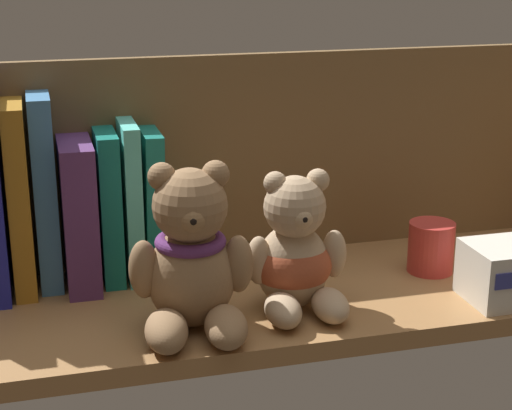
{
  "coord_description": "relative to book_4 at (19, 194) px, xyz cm",
  "views": [
    {
      "loc": [
        -24.53,
        -79.88,
        38.5
      ],
      "look_at": [
        -2.92,
        0.0,
        12.14
      ],
      "focal_mm": 58.96,
      "sensor_mm": 36.0,
      "label": 1
    }
  ],
  "objects": [
    {
      "name": "shelf_board",
      "position": [
        26.6,
        -10.03,
        -11.24
      ],
      "size": [
        83.24,
        24.55,
        2.0
      ],
      "primitive_type": "cube",
      "color": "#9E7042",
      "rests_on": "ground"
    },
    {
      "name": "shelf_back_panel",
      "position": [
        26.6,
        2.85,
        0.76
      ],
      "size": [
        85.64,
        1.2,
        26.0
      ],
      "primitive_type": "cube",
      "color": "brown",
      "rests_on": "ground"
    },
    {
      "name": "book_4",
      "position": [
        0.0,
        0.0,
        0.0
      ],
      "size": [
        2.23,
        12.08,
        20.48
      ],
      "primitive_type": "cube",
      "color": "#AB731F",
      "rests_on": "shelf_board"
    },
    {
      "name": "book_5",
      "position": [
        2.7,
        0.0,
        0.29
      ],
      "size": [
        2.35,
        9.28,
        21.06
      ],
      "primitive_type": "cube",
      "color": "teal",
      "rests_on": "shelf_board"
    },
    {
      "name": "book_6",
      "position": [
        6.05,
        0.0,
        -2.16
      ],
      "size": [
        3.52,
        13.91,
        16.15
      ],
      "primitive_type": "cube",
      "color": "#563069",
      "rests_on": "shelf_board"
    },
    {
      "name": "book_7",
      "position": [
        9.35,
        0.0,
        -1.84
      ],
      "size": [
        2.27,
        10.02,
        16.79
      ],
      "primitive_type": "cube",
      "rotation": [
        0.0,
        -0.0,
        0.0
      ],
      "color": "#137367",
      "rests_on": "shelf_board"
    },
    {
      "name": "book_8",
      "position": [
        11.77,
        0.0,
        -1.39
      ],
      "size": [
        1.74,
        10.52,
        17.7
      ],
      "primitive_type": "cube",
      "color": "#58CEC0",
      "rests_on": "shelf_board"
    },
    {
      "name": "book_9",
      "position": [
        14.05,
        0.0,
        -1.96
      ],
      "size": [
        2.35,
        9.55,
        16.6
      ],
      "primitive_type": "cube",
      "rotation": [
        0.0,
        0.02,
        0.0
      ],
      "color": "#17756A",
      "rests_on": "shelf_board"
    },
    {
      "name": "teddy_bear_larger",
      "position": [
        15.65,
        -16.06,
        -3.13
      ],
      "size": [
        12.27,
        12.6,
        16.65
      ],
      "color": "#93704C",
      "rests_on": "shelf_board"
    },
    {
      "name": "teddy_bear_smaller",
      "position": [
        26.89,
        -14.13,
        -4.51
      ],
      "size": [
        10.6,
        11.04,
        14.59
      ],
      "color": "tan",
      "rests_on": "shelf_board"
    },
    {
      "name": "pillar_candle",
      "position": [
        44.74,
        -8.6,
        -7.32
      ],
      "size": [
        5.23,
        5.23,
        5.83
      ],
      "primitive_type": "cylinder",
      "color": "#C63833",
      "rests_on": "shelf_board"
    },
    {
      "name": "small_product_box",
      "position": [
        48.74,
        -17.89,
        -7.19
      ],
      "size": [
        8.17,
        7.39,
        6.09
      ],
      "color": "silver",
      "rests_on": "shelf_board"
    }
  ]
}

